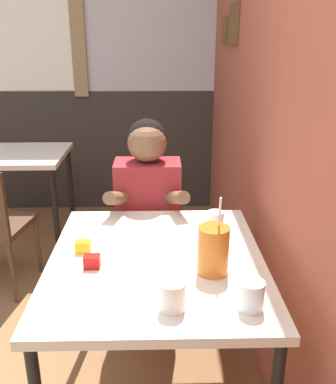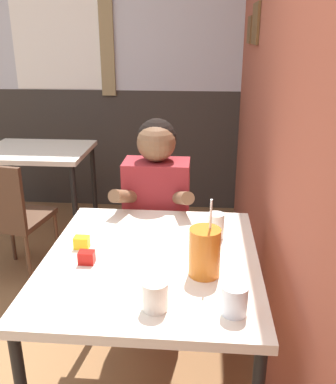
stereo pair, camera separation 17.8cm
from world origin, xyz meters
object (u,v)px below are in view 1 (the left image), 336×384
Objects in this scene: background_table at (13,165)px; cocktail_pitcher at (213,250)px; main_table at (157,274)px; person_seated at (148,224)px.

cocktail_pitcher reaches higher than background_table.
background_table is (-1.07, 1.59, -0.02)m from main_table.
main_table is 1.92m from background_table.
background_table is 2.13m from cocktail_pitcher.
person_seated reaches higher than background_table.
background_table is 0.67× the size of person_seated.
main_table is at bearing 152.25° from cocktail_pitcher.
cocktail_pitcher reaches higher than main_table.
person_seated is at bearing 94.17° from main_table.
main_table is 0.28m from cocktail_pitcher.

